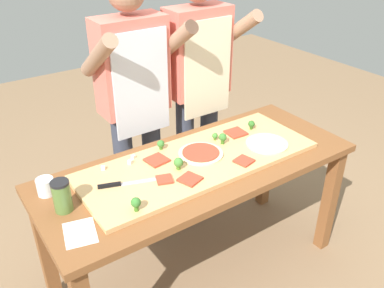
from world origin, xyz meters
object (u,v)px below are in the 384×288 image
(cheese_crumble_c, at_px, (137,201))
(recipe_note, at_px, (80,233))
(pizza_whole_white_garlic, at_px, (267,143))
(pizza_slice_near_right, at_px, (190,179))
(pizza_slice_center, at_px, (164,179))
(pizza_whole_tomato_red, at_px, (201,153))
(cheese_crumble_d, at_px, (103,168))
(sauce_jar, at_px, (62,196))
(broccoli_floret_front_left, at_px, (215,136))
(prep_table, at_px, (199,181))
(flour_cup, at_px, (46,187))
(cook_right, at_px, (198,79))
(pizza_slice_near_left, at_px, (244,161))
(pizza_slice_far_right, at_px, (236,133))
(pizza_slice_far_left, at_px, (157,160))
(broccoli_floret_back_left, at_px, (223,138))
(cheese_crumble_b, at_px, (133,157))
(broccoli_floret_back_mid, at_px, (251,124))
(broccoli_floret_front_right, at_px, (178,163))
(cheese_crumble_a, at_px, (130,162))
(chefs_knife, at_px, (119,184))
(broccoli_floret_center_left, at_px, (161,144))
(cook_left, at_px, (134,95))
(broccoli_floret_front_mid, at_px, (136,203))

(cheese_crumble_c, distance_m, recipe_note, 0.28)
(pizza_whole_white_garlic, xyz_separation_m, cheese_crumble_c, (-0.85, -0.06, -0.00))
(pizza_whole_white_garlic, height_order, pizza_slice_near_right, pizza_whole_white_garlic)
(pizza_slice_center, xyz_separation_m, recipe_note, (-0.47, -0.10, -0.03))
(pizza_whole_tomato_red, bearing_deg, cheese_crumble_c, -159.58)
(cheese_crumble_d, bearing_deg, sauce_jar, -147.10)
(pizza_whole_white_garlic, relative_size, cheese_crumble_d, 11.96)
(pizza_whole_white_garlic, xyz_separation_m, broccoli_floret_front_left, (-0.21, 0.21, 0.02))
(prep_table, bearing_deg, flour_cup, 165.46)
(flour_cup, xyz_separation_m, cook_right, (1.12, 0.35, 0.19))
(broccoli_floret_front_left, bearing_deg, pizza_slice_near_left, -93.89)
(pizza_slice_far_right, xyz_separation_m, cook_right, (0.03, 0.42, 0.19))
(pizza_whole_white_garlic, height_order, pizza_slice_far_left, pizza_whole_white_garlic)
(pizza_slice_far_right, bearing_deg, flour_cup, 175.98)
(prep_table, xyz_separation_m, sauce_jar, (-0.72, 0.03, 0.19))
(broccoli_floret_back_left, bearing_deg, broccoli_floret_front_left, 98.38)
(cheese_crumble_d, height_order, recipe_note, cheese_crumble_d)
(recipe_note, bearing_deg, cheese_crumble_b, 39.75)
(pizza_slice_far_right, relative_size, broccoli_floret_back_mid, 1.93)
(pizza_slice_center, xyz_separation_m, pizza_slice_near_right, (0.10, -0.07, 0.00))
(pizza_slice_near_right, bearing_deg, broccoli_floret_front_left, 36.38)
(cheese_crumble_d, relative_size, cook_right, 0.01)
(prep_table, xyz_separation_m, broccoli_floret_back_left, (0.21, 0.07, 0.17))
(pizza_slice_near_left, bearing_deg, broccoli_floret_front_right, 156.93)
(pizza_whole_tomato_red, bearing_deg, broccoli_floret_front_right, -163.07)
(cheese_crumble_a, relative_size, cheese_crumble_d, 1.06)
(chefs_knife, xyz_separation_m, broccoli_floret_front_left, (0.65, 0.10, 0.02))
(broccoli_floret_back_left, relative_size, broccoli_floret_center_left, 1.17)
(pizza_slice_center, xyz_separation_m, broccoli_floret_front_right, (0.11, 0.05, 0.03))
(pizza_slice_far_right, relative_size, pizza_slice_far_left, 1.01)
(pizza_slice_center, bearing_deg, pizza_whole_tomato_red, 19.16)
(cheese_crumble_a, bearing_deg, cheese_crumble_d, 168.33)
(cheese_crumble_d, bearing_deg, chefs_knife, -88.08)
(pizza_slice_near_right, height_order, cook_left, cook_left)
(pizza_whole_white_garlic, xyz_separation_m, broccoli_floret_front_right, (-0.55, 0.07, 0.03))
(pizza_whole_white_garlic, xyz_separation_m, pizza_slice_near_right, (-0.55, -0.05, -0.00))
(pizza_slice_near_left, bearing_deg, broccoli_floret_back_mid, 42.79)
(pizza_whole_tomato_red, relative_size, cheese_crumble_b, 12.78)
(pizza_whole_tomato_red, relative_size, pizza_slice_near_left, 2.79)
(chefs_knife, bearing_deg, pizza_whole_tomato_red, 1.34)
(broccoli_floret_front_mid, height_order, broccoli_floret_front_right, broccoli_floret_front_mid)
(cheese_crumble_d, bearing_deg, pizza_slice_center, -51.48)
(pizza_slice_near_left, bearing_deg, cook_left, 111.03)
(broccoli_floret_front_right, xyz_separation_m, cheese_crumble_c, (-0.30, -0.13, -0.03))
(broccoli_floret_back_left, distance_m, broccoli_floret_front_left, 0.06)
(prep_table, height_order, cook_right, cook_right)
(broccoli_floret_center_left, bearing_deg, chefs_knife, -152.16)
(pizza_whole_tomato_red, bearing_deg, broccoli_floret_center_left, 131.35)
(broccoli_floret_front_left, relative_size, cook_right, 0.03)
(pizza_whole_tomato_red, bearing_deg, chefs_knife, -178.66)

